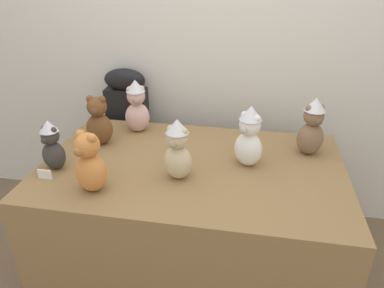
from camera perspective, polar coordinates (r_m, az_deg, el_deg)
name	(u,v)px	position (r m, az deg, el deg)	size (l,w,h in m)	color
wall_back	(213,28)	(2.37, 3.31, 18.01)	(7.00, 0.08, 2.60)	silver
display_table	(192,219)	(2.08, 0.00, -11.93)	(1.57, 0.97, 0.73)	olive
instrument_case	(130,139)	(2.63, -9.87, 0.83)	(0.29, 0.13, 1.04)	black
teddy_bear_snow	(249,137)	(1.82, 9.07, 1.11)	(0.19, 0.19, 0.33)	white
teddy_bear_ginger	(90,164)	(1.67, -15.96, -3.05)	(0.19, 0.18, 0.30)	#D17F3D
teddy_bear_mocha	(312,127)	(2.02, 18.57, 2.55)	(0.18, 0.17, 0.32)	#7F6047
teddy_bear_blush	(137,107)	(2.21, -8.79, 5.90)	(0.19, 0.17, 0.33)	beige
teddy_bear_charcoal	(52,146)	(1.91, -21.41, -0.23)	(0.14, 0.13, 0.27)	#383533
teddy_bear_sand	(178,150)	(1.69, -2.31, -0.97)	(0.17, 0.15, 0.31)	#CCB78E
teddy_bear_chestnut	(99,122)	(2.09, -14.64, 3.41)	(0.16, 0.14, 0.29)	brown
name_card_front_left	(45,174)	(1.88, -22.40, -4.48)	(0.07, 0.01, 0.05)	white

